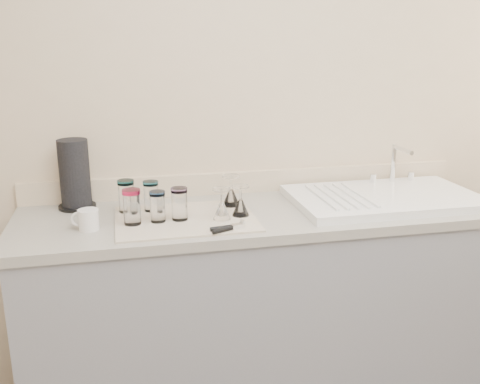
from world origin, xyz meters
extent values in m
cube|color=#C2AB8B|center=(0.00, 1.50, 1.25)|extent=(3.50, 0.04, 2.50)
cube|color=slate|center=(0.00, 1.20, 0.43)|extent=(2.00, 0.60, 0.86)
cube|color=gray|center=(0.00, 1.20, 0.88)|extent=(2.06, 0.62, 0.04)
cube|color=white|center=(0.55, 1.20, 0.92)|extent=(0.82, 0.50, 0.03)
cylinder|color=silver|center=(0.69, 1.40, 1.03)|extent=(0.02, 0.02, 0.18)
cylinder|color=silver|center=(0.69, 1.32, 1.10)|extent=(0.02, 0.16, 0.02)
cylinder|color=silver|center=(0.59, 1.40, 0.96)|extent=(0.03, 0.03, 0.04)
cylinder|color=silver|center=(0.79, 1.40, 0.96)|extent=(0.03, 0.03, 0.04)
cube|color=beige|center=(-0.34, 1.14, 0.90)|extent=(0.55, 0.42, 0.01)
cylinder|color=white|center=(-0.57, 1.28, 0.97)|extent=(0.06, 0.06, 0.12)
cylinder|color=#207581|center=(-0.57, 1.28, 1.03)|extent=(0.07, 0.07, 0.02)
cylinder|color=white|center=(-0.47, 1.27, 0.96)|extent=(0.06, 0.06, 0.11)
cylinder|color=teal|center=(-0.47, 1.27, 1.03)|extent=(0.06, 0.06, 0.02)
cylinder|color=white|center=(-0.55, 1.12, 0.97)|extent=(0.07, 0.07, 0.12)
cylinder|color=#C81A56|center=(-0.55, 1.12, 1.04)|extent=(0.07, 0.07, 0.02)
cylinder|color=white|center=(-0.45, 1.12, 0.96)|extent=(0.06, 0.06, 0.11)
cylinder|color=blue|center=(-0.45, 1.12, 1.02)|extent=(0.06, 0.06, 0.02)
cylinder|color=white|center=(-0.37, 1.13, 0.96)|extent=(0.06, 0.06, 0.11)
cylinder|color=#BB8EDD|center=(-0.37, 1.13, 1.03)|extent=(0.07, 0.07, 0.02)
cone|color=white|center=(-0.13, 1.27, 0.94)|extent=(0.07, 0.07, 0.07)
cylinder|color=white|center=(-0.13, 1.27, 1.00)|extent=(0.01, 0.01, 0.06)
cylinder|color=white|center=(-0.13, 1.27, 1.04)|extent=(0.07, 0.07, 0.01)
cone|color=white|center=(-0.20, 1.10, 0.94)|extent=(0.07, 0.07, 0.07)
cylinder|color=white|center=(-0.20, 1.10, 1.00)|extent=(0.01, 0.01, 0.05)
cylinder|color=white|center=(-0.20, 1.10, 1.03)|extent=(0.07, 0.07, 0.01)
cone|color=white|center=(-0.12, 1.13, 0.94)|extent=(0.07, 0.07, 0.07)
cylinder|color=white|center=(-0.12, 1.13, 1.00)|extent=(0.01, 0.01, 0.05)
cylinder|color=white|center=(-0.12, 1.13, 1.03)|extent=(0.07, 0.07, 0.01)
cube|color=silver|center=(-0.17, 0.98, 0.92)|extent=(0.06, 0.04, 0.02)
cylinder|color=black|center=(-0.22, 0.95, 0.92)|extent=(0.10, 0.06, 0.02)
cylinder|color=black|center=(-0.22, 0.97, 0.92)|extent=(0.11, 0.03, 0.02)
cylinder|color=silver|center=(-0.71, 1.11, 0.94)|extent=(0.10, 0.10, 0.08)
torus|color=silver|center=(-0.75, 1.12, 0.94)|extent=(0.06, 0.03, 0.06)
cylinder|color=black|center=(-0.78, 1.40, 0.91)|extent=(0.16, 0.16, 0.01)
cylinder|color=black|center=(-0.78, 1.40, 1.05)|extent=(0.13, 0.13, 0.28)
camera|label=1|loc=(-0.57, -0.88, 1.59)|focal=40.00mm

